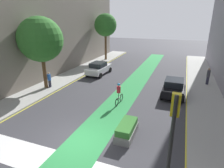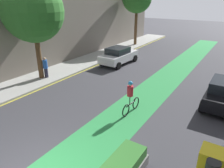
% 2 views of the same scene
% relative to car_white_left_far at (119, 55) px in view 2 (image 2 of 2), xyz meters
% --- Properties ---
extents(car_white_left_far, '(2.14, 4.26, 1.57)m').
position_rel_car_white_left_far_xyz_m(car_white_left_far, '(0.00, 0.00, 0.00)').
color(car_white_left_far, silver).
rests_on(car_white_left_far, ground_plane).
extents(cyclist_in_lane, '(0.32, 1.73, 1.86)m').
position_rel_car_white_left_far_xyz_m(cyclist_in_lane, '(5.24, -7.51, 0.17)').
color(cyclist_in_lane, black).
rests_on(cyclist_in_lane, ground_plane).
extents(pedestrian_sidewalk_left_a, '(0.34, 0.34, 1.56)m').
position_rel_car_white_left_far_xyz_m(pedestrian_sidewalk_left_a, '(-2.54, -6.43, 0.13)').
color(pedestrian_sidewalk_left_a, '#262638').
rests_on(pedestrian_sidewalk_left_a, sidewalk_left).
extents(street_tree_near, '(4.20, 4.20, 6.87)m').
position_rel_car_white_left_far_xyz_m(street_tree_near, '(-2.82, -6.67, 4.10)').
color(street_tree_near, brown).
rests_on(street_tree_near, sidewalk_left).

